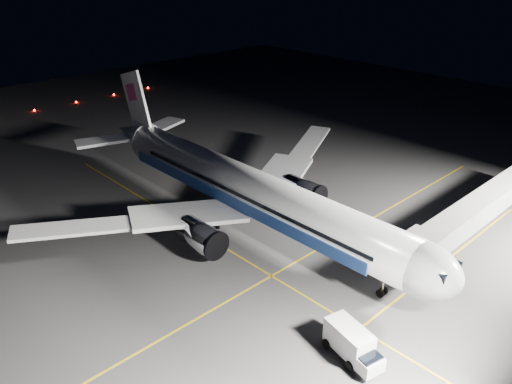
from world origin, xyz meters
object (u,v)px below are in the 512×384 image
at_px(safety_cone_b, 263,209).
at_px(safety_cone_c, 292,224).
at_px(baggage_tug, 302,197).
at_px(service_truck, 353,344).
at_px(safety_cone_a, 249,191).
at_px(airliner, 244,188).
at_px(jet_bridge, 480,207).

height_order(safety_cone_b, safety_cone_c, safety_cone_b).
height_order(baggage_tug, safety_cone_c, baggage_tug).
distance_m(service_truck, safety_cone_a, 34.95).
xyz_separation_m(airliner, service_truck, (24.80, -9.59, -3.56)).
xyz_separation_m(service_truck, safety_cone_b, (-25.44, 13.59, -1.29)).
relative_size(baggage_tug, safety_cone_c, 5.19).
height_order(jet_bridge, safety_cone_b, jet_bridge).
distance_m(jet_bridge, safety_cone_b, 27.90).
distance_m(safety_cone_a, safety_cone_c, 11.43).
relative_size(service_truck, safety_cone_b, 9.79).
xyz_separation_m(service_truck, safety_cone_a, (-30.98, 16.12, -1.27)).
distance_m(baggage_tug, safety_cone_b, 6.41).
distance_m(airliner, jet_bridge, 29.31).
distance_m(airliner, safety_cone_c, 8.04).
bearing_deg(baggage_tug, safety_cone_b, -117.77).
bearing_deg(service_truck, baggage_tug, 152.36).
height_order(safety_cone_a, safety_cone_c, safety_cone_a).
bearing_deg(service_truck, airliner, 171.09).
height_order(airliner, safety_cone_a, airliner).
height_order(baggage_tug, safety_cone_a, baggage_tug).
xyz_separation_m(airliner, safety_cone_c, (4.96, 4.00, -4.90)).
bearing_deg(jet_bridge, safety_cone_a, -158.50).
height_order(airliner, jet_bridge, airliner).
bearing_deg(airliner, baggage_tug, 83.12).
bearing_deg(safety_cone_b, jet_bridge, 30.65).
height_order(jet_bridge, safety_cone_c, jet_bridge).
relative_size(jet_bridge, baggage_tug, 12.49).
bearing_deg(baggage_tug, service_truck, -50.66).
bearing_deg(baggage_tug, safety_cone_c, -69.28).
xyz_separation_m(jet_bridge, service_truck, (1.72, -27.65, -2.98)).
xyz_separation_m(safety_cone_b, safety_cone_c, (5.61, 0.00, -0.05)).
relative_size(airliner, jet_bridge, 1.79).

